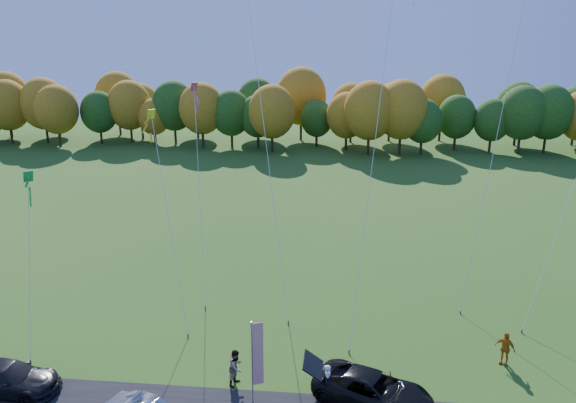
# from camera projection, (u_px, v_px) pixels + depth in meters

# --- Properties ---
(ground) EXTENTS (160.00, 160.00, 0.00)m
(ground) POSITION_uv_depth(u_px,v_px,m) (275.00, 379.00, 26.60)
(ground) COLOR #244F15
(tree_line) EXTENTS (116.00, 12.00, 10.00)m
(tree_line) POSITION_uv_depth(u_px,v_px,m) (323.00, 150.00, 79.02)
(tree_line) COLOR #1E4711
(tree_line) RESTS_ON ground
(black_suv) EXTENTS (5.82, 4.36, 1.47)m
(black_suv) POSITION_uv_depth(u_px,v_px,m) (373.00, 390.00, 24.53)
(black_suv) COLOR black
(black_suv) RESTS_ON ground
(dark_truck_a) EXTENTS (4.90, 2.22, 1.39)m
(dark_truck_a) POSITION_uv_depth(u_px,v_px,m) (7.00, 378.00, 25.49)
(dark_truck_a) COLOR black
(dark_truck_a) RESTS_ON ground
(person_tailgate_a) EXTENTS (0.43, 0.63, 1.68)m
(person_tailgate_a) POSITION_uv_depth(u_px,v_px,m) (328.00, 382.00, 24.95)
(person_tailgate_a) COLOR white
(person_tailgate_a) RESTS_ON ground
(person_tailgate_b) EXTENTS (0.90, 1.02, 1.75)m
(person_tailgate_b) POSITION_uv_depth(u_px,v_px,m) (236.00, 367.00, 25.99)
(person_tailgate_b) COLOR gray
(person_tailgate_b) RESTS_ON ground
(person_east) EXTENTS (1.06, 0.92, 1.71)m
(person_east) POSITION_uv_depth(u_px,v_px,m) (505.00, 348.00, 27.59)
(person_east) COLOR #BB6711
(person_east) RESTS_ON ground
(feather_flag) EXTENTS (0.50, 0.24, 4.00)m
(feather_flag) POSITION_uv_depth(u_px,v_px,m) (256.00, 353.00, 24.25)
(feather_flag) COLOR #999999
(feather_flag) RESTS_ON ground
(kite_delta_blue) EXTENTS (6.59, 11.19, 30.69)m
(kite_delta_blue) POSITION_uv_depth(u_px,v_px,m) (254.00, 50.00, 32.38)
(kite_delta_blue) COLOR #4C3F33
(kite_delta_blue) RESTS_ON ground
(kite_parafoil_orange) EXTENTS (7.57, 11.21, 29.21)m
(kite_parafoil_orange) POSITION_uv_depth(u_px,v_px,m) (513.00, 56.00, 33.40)
(kite_parafoil_orange) COLOR #4C3F33
(kite_parafoil_orange) RESTS_ON ground
(kite_delta_red) EXTENTS (3.43, 10.44, 22.09)m
(kite_delta_red) POSITION_uv_depth(u_px,v_px,m) (377.00, 128.00, 30.13)
(kite_delta_red) COLOR #4C3F33
(kite_delta_red) RESTS_ON ground
(kite_diamond_yellow) EXTENTS (4.17, 7.43, 11.63)m
(kite_diamond_yellow) POSITION_uv_depth(u_px,v_px,m) (168.00, 217.00, 32.12)
(kite_diamond_yellow) COLOR #4C3F33
(kite_diamond_yellow) RESTS_ON ground
(kite_diamond_green) EXTENTS (1.79, 4.55, 9.18)m
(kite_diamond_green) POSITION_uv_depth(u_px,v_px,m) (29.00, 264.00, 28.54)
(kite_diamond_green) COLOR #4C3F33
(kite_diamond_green) RESTS_ON ground
(kite_diamond_pink) EXTENTS (2.30, 6.88, 13.03)m
(kite_diamond_pink) POSITION_uv_depth(u_px,v_px,m) (199.00, 191.00, 34.63)
(kite_diamond_pink) COLOR #4C3F33
(kite_diamond_pink) RESTS_ON ground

